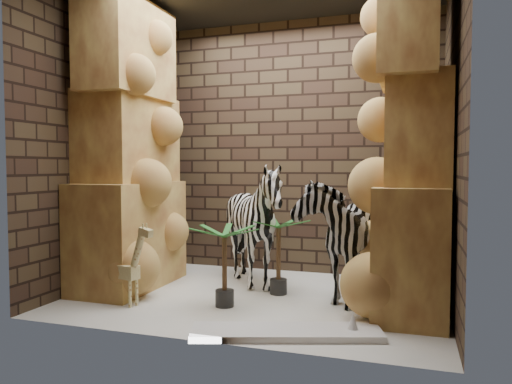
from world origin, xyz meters
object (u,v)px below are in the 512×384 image
(palm_back, at_px, (224,266))
(zebra_left, at_px, (255,232))
(palm_front, at_px, (278,255))
(zebra_right, at_px, (339,227))
(giraffe_toy, at_px, (125,262))
(surfboard, at_px, (286,332))

(palm_back, bearing_deg, zebra_left, 86.75)
(zebra_left, relative_size, palm_front, 1.66)
(zebra_right, xyz_separation_m, palm_front, (-0.58, -0.10, -0.30))
(giraffe_toy, height_order, palm_back, giraffe_toy)
(zebra_left, xyz_separation_m, surfboard, (0.68, -1.31, -0.56))
(palm_front, bearing_deg, zebra_left, 148.14)
(palm_front, distance_m, palm_back, 0.66)
(palm_front, height_order, surfboard, palm_front)
(palm_back, bearing_deg, zebra_right, 35.28)
(zebra_right, distance_m, surfboard, 1.40)
(palm_back, xyz_separation_m, surfboard, (0.72, -0.56, -0.35))
(zebra_right, relative_size, giraffe_toy, 1.74)
(palm_front, height_order, palm_back, palm_front)
(zebra_right, xyz_separation_m, zebra_left, (-0.89, 0.10, -0.10))
(zebra_right, xyz_separation_m, giraffe_toy, (-1.81, -0.89, -0.29))
(palm_front, bearing_deg, surfboard, -71.83)
(surfboard, bearing_deg, giraffe_toy, 150.78)
(zebra_left, bearing_deg, surfboard, -56.37)
(zebra_right, distance_m, palm_front, 0.66)
(zebra_right, bearing_deg, zebra_left, 175.41)
(palm_back, bearing_deg, giraffe_toy, -165.02)
(surfboard, bearing_deg, palm_back, 124.36)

